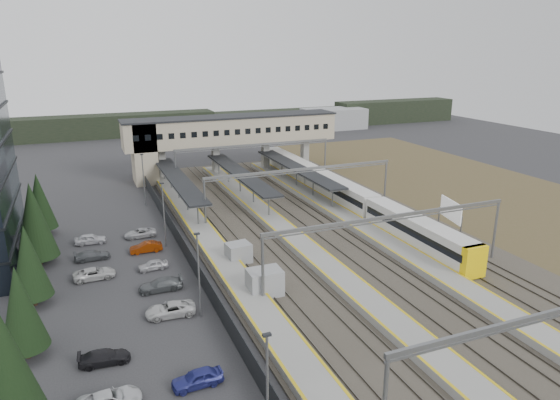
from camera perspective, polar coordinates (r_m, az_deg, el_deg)
name	(u,v)px	position (r m, az deg, el deg)	size (l,w,h in m)	color
ground	(255,268)	(55.62, -2.87, -7.75)	(220.00, 220.00, 0.00)	#2B2B2D
conifer_row	(25,275)	(47.92, -27.15, -7.61)	(4.42, 49.82, 9.50)	black
car_park	(141,319)	(46.42, -15.61, -12.91)	(10.50, 44.41, 1.29)	silver
lampposts	(178,237)	(53.21, -11.57, -4.20)	(0.50, 53.25, 8.07)	slate
fence	(187,252)	(58.12, -10.63, -5.84)	(0.08, 90.00, 2.00)	#26282B
relay_cabin_near	(265,283)	(49.14, -1.76, -9.47)	(3.33, 2.46, 2.75)	gray
relay_cabin_far	(238,254)	(56.34, -4.77, -6.13)	(2.80, 2.41, 2.39)	gray
rail_corridor	(312,238)	(63.07, 3.64, -4.41)	(34.00, 90.00, 0.92)	#332D28
canopies	(240,173)	(80.71, -4.61, 3.07)	(23.10, 30.00, 3.28)	black
footbridge	(218,134)	(94.21, -7.06, 7.49)	(40.40, 6.40, 11.20)	#AEA788
gantries	(340,197)	(60.71, 6.83, 0.35)	(28.40, 62.28, 7.17)	slate
train	(340,192)	(77.39, 6.90, 0.91)	(2.79, 58.24, 3.51)	silver
billboard	(451,211)	(68.71, 18.93, -1.21)	(1.28, 5.20, 4.36)	slate
scrub_east	(523,208)	(84.28, 26.06, -0.79)	(34.00, 120.00, 0.06)	#4C4526
treeline_far	(226,121)	(147.13, -6.14, 8.95)	(170.00, 19.00, 7.00)	black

